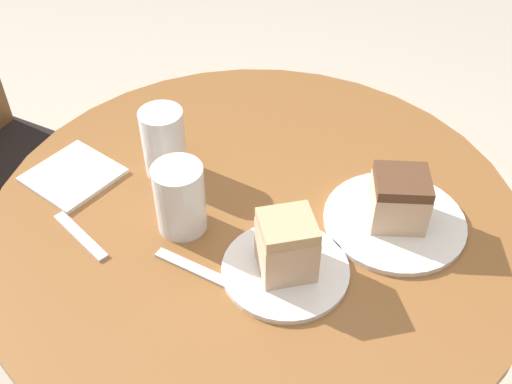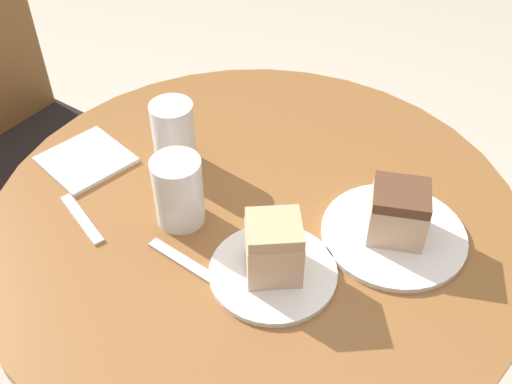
{
  "view_description": "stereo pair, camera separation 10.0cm",
  "coord_description": "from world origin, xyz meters",
  "px_view_note": "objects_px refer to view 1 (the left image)",
  "views": [
    {
      "loc": [
        -0.64,
        -0.36,
        1.48
      ],
      "look_at": [
        0.0,
        0.0,
        0.8
      ],
      "focal_mm": 42.0,
      "sensor_mm": 36.0,
      "label": 1
    },
    {
      "loc": [
        -0.59,
        -0.45,
        1.48
      ],
      "look_at": [
        0.0,
        0.0,
        0.8
      ],
      "focal_mm": 42.0,
      "sensor_mm": 36.0,
      "label": 2
    }
  ],
  "objects_px": {
    "cake_slice_near": "(287,246)",
    "glass_lemonade": "(180,201)",
    "plate_near": "(285,270)",
    "cake_slice_far": "(399,199)",
    "plate_far": "(394,221)",
    "glass_water": "(164,145)"
  },
  "relations": [
    {
      "from": "cake_slice_far",
      "to": "glass_water",
      "type": "relative_size",
      "value": 0.9
    },
    {
      "from": "plate_near",
      "to": "plate_far",
      "type": "bearing_deg",
      "value": -30.76
    },
    {
      "from": "cake_slice_far",
      "to": "glass_lemonade",
      "type": "relative_size",
      "value": 0.94
    },
    {
      "from": "cake_slice_near",
      "to": "glass_water",
      "type": "relative_size",
      "value": 0.87
    },
    {
      "from": "plate_far",
      "to": "glass_water",
      "type": "distance_m",
      "value": 0.42
    },
    {
      "from": "cake_slice_near",
      "to": "glass_lemonade",
      "type": "xyz_separation_m",
      "value": [
        0.0,
        0.2,
        -0.0
      ]
    },
    {
      "from": "glass_water",
      "to": "glass_lemonade",
      "type": "bearing_deg",
      "value": -134.17
    },
    {
      "from": "plate_near",
      "to": "glass_lemonade",
      "type": "height_order",
      "value": "glass_lemonade"
    },
    {
      "from": "cake_slice_near",
      "to": "plate_near",
      "type": "bearing_deg",
      "value": 135.0
    },
    {
      "from": "glass_lemonade",
      "to": "plate_far",
      "type": "bearing_deg",
      "value": -59.56
    },
    {
      "from": "cake_slice_far",
      "to": "glass_water",
      "type": "distance_m",
      "value": 0.42
    },
    {
      "from": "plate_far",
      "to": "glass_lemonade",
      "type": "bearing_deg",
      "value": 120.44
    },
    {
      "from": "plate_far",
      "to": "glass_water",
      "type": "height_order",
      "value": "glass_water"
    },
    {
      "from": "glass_water",
      "to": "plate_far",
      "type": "bearing_deg",
      "value": -79.57
    },
    {
      "from": "plate_far",
      "to": "plate_near",
      "type": "bearing_deg",
      "value": 149.24
    },
    {
      "from": "plate_near",
      "to": "glass_lemonade",
      "type": "bearing_deg",
      "value": 88.55
    },
    {
      "from": "cake_slice_near",
      "to": "glass_lemonade",
      "type": "distance_m",
      "value": 0.2
    },
    {
      "from": "cake_slice_near",
      "to": "glass_lemonade",
      "type": "height_order",
      "value": "glass_lemonade"
    },
    {
      "from": "cake_slice_far",
      "to": "plate_far",
      "type": "bearing_deg",
      "value": 0.0
    },
    {
      "from": "cake_slice_far",
      "to": "glass_lemonade",
      "type": "distance_m",
      "value": 0.35
    },
    {
      "from": "plate_near",
      "to": "cake_slice_near",
      "type": "bearing_deg",
      "value": -45.0
    },
    {
      "from": "cake_slice_far",
      "to": "glass_lemonade",
      "type": "height_order",
      "value": "glass_lemonade"
    }
  ]
}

